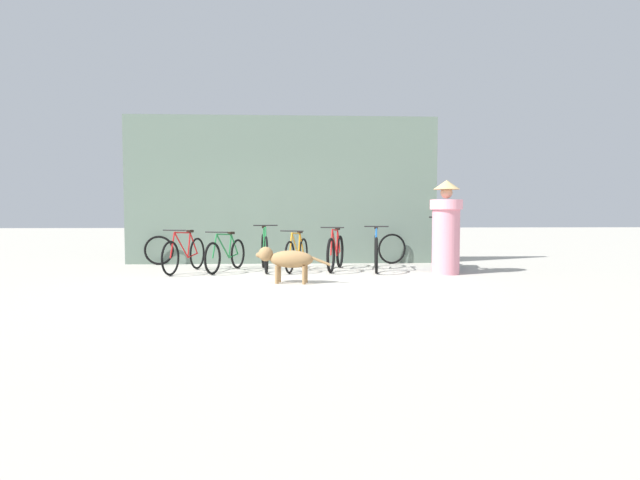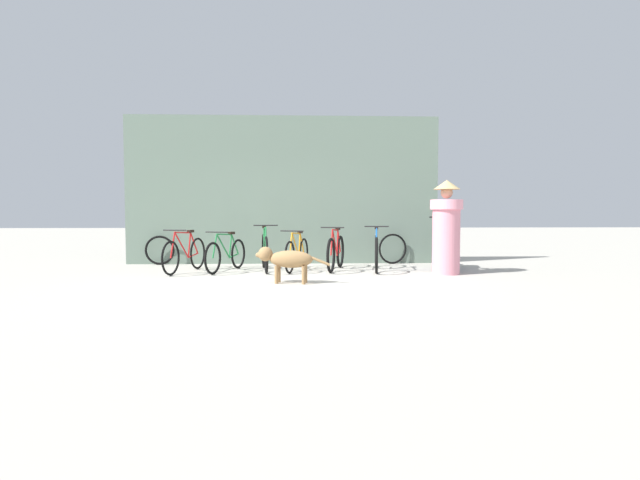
% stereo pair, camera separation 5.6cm
% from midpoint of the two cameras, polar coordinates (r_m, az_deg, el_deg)
% --- Properties ---
extents(ground_plane, '(60.00, 60.00, 0.00)m').
position_cam_midpoint_polar(ground_plane, '(8.26, -4.69, -4.88)').
color(ground_plane, '#B7B2A5').
extents(shop_wall_back, '(7.01, 0.20, 3.31)m').
position_cam_midpoint_polar(shop_wall_back, '(11.35, -4.08, 5.69)').
color(shop_wall_back, slate).
rests_on(shop_wall_back, ground).
extents(bicycle_0, '(0.56, 1.69, 0.84)m').
position_cam_midpoint_polar(bicycle_0, '(9.99, -15.02, -1.57)').
color(bicycle_0, black).
rests_on(bicycle_0, ground).
extents(bicycle_1, '(0.64, 1.60, 0.80)m').
position_cam_midpoint_polar(bicycle_1, '(9.94, -10.51, -1.64)').
color(bicycle_1, black).
rests_on(bicycle_1, ground).
extents(bicycle_2, '(0.46, 1.75, 0.92)m').
position_cam_midpoint_polar(bicycle_2, '(9.95, -6.17, -1.32)').
color(bicycle_2, black).
rests_on(bicycle_2, ground).
extents(bicycle_3, '(0.56, 1.59, 0.81)m').
position_cam_midpoint_polar(bicycle_3, '(9.90, -2.47, -1.55)').
color(bicycle_3, black).
rests_on(bicycle_3, ground).
extents(bicycle_4, '(0.56, 1.63, 0.88)m').
position_cam_midpoint_polar(bicycle_4, '(9.99, 1.98, -1.42)').
color(bicycle_4, black).
rests_on(bicycle_4, ground).
extents(bicycle_5, '(0.46, 1.72, 0.90)m').
position_cam_midpoint_polar(bicycle_5, '(9.98, 6.61, -1.38)').
color(bicycle_5, black).
rests_on(bicycle_5, ground).
extents(motorcycle, '(0.60, 1.82, 1.08)m').
position_cam_midpoint_polar(motorcycle, '(10.46, 14.00, -0.90)').
color(motorcycle, black).
rests_on(motorcycle, ground).
extents(stray_dog, '(1.23, 0.44, 0.59)m').
position_cam_midpoint_polar(stray_dog, '(8.14, -3.69, -2.18)').
color(stray_dog, '#997247').
rests_on(stray_dog, ground).
extents(person_in_robes, '(0.82, 0.82, 1.76)m').
position_cam_midpoint_polar(person_in_robes, '(9.60, 14.39, 1.44)').
color(person_in_robes, pink).
rests_on(person_in_robes, ground).
extents(spare_tire_left, '(0.67, 0.22, 0.68)m').
position_cam_midpoint_polar(spare_tire_left, '(11.31, 8.44, -1.00)').
color(spare_tire_left, black).
rests_on(spare_tire_left, ground).
extents(spare_tire_right, '(0.65, 0.07, 0.65)m').
position_cam_midpoint_polar(spare_tire_right, '(11.53, -17.72, -1.12)').
color(spare_tire_right, black).
rests_on(spare_tire_right, ground).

